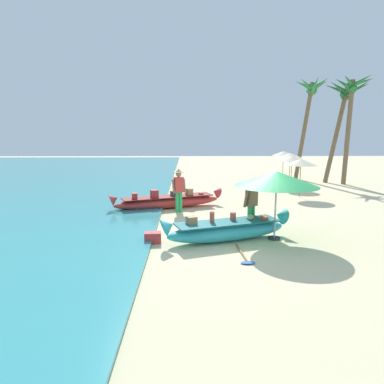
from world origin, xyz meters
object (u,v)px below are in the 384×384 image
boat_cyan_foreground (227,230)px  person_vendor_hatted (179,187)px  boat_red_midground (168,201)px  palm_tree_tall_inland (310,98)px  cooler_box (153,238)px  palm_tree_mid_cluster (352,99)px  palm_tree_leaning_seaward (345,100)px  person_tourist_customer (251,203)px  patio_umbrella_large (277,179)px  paddle (244,256)px

boat_cyan_foreground → person_vendor_hatted: (-1.51, 3.74, 0.69)m
boat_cyan_foreground → boat_red_midground: boat_cyan_foreground is taller
palm_tree_tall_inland → cooler_box: size_ratio=14.78×
boat_cyan_foreground → palm_tree_mid_cluster: size_ratio=0.60×
cooler_box → palm_tree_leaning_seaward: bearing=45.8°
person_tourist_customer → patio_umbrella_large: size_ratio=0.71×
palm_tree_tall_inland → boat_cyan_foreground: bearing=-117.4°
cooler_box → palm_tree_mid_cluster: bearing=43.7°
person_vendor_hatted → person_tourist_customer: bearing=-51.9°
palm_tree_tall_inland → palm_tree_leaning_seaward: bearing=-48.0°
cooler_box → paddle: bearing=-28.9°
cooler_box → patio_umbrella_large: bearing=1.9°
palm_tree_mid_cluster → boat_red_midground: bearing=-147.5°
boat_cyan_foreground → palm_tree_mid_cluster: palm_tree_mid_cluster is taller
palm_tree_tall_inland → palm_tree_leaning_seaward: palm_tree_tall_inland is taller
palm_tree_leaning_seaward → palm_tree_mid_cluster: palm_tree_mid_cluster is taller
boat_red_midground → palm_tree_leaning_seaward: bearing=35.7°
person_tourist_customer → palm_tree_tall_inland: bearing=64.1°
person_vendor_hatted → paddle: 5.52m
boat_cyan_foreground → cooler_box: bearing=-174.5°
patio_umbrella_large → palm_tree_mid_cluster: (7.43, 11.30, 3.39)m
palm_tree_leaning_seaward → cooler_box: 17.35m
person_vendor_hatted → person_tourist_customer: size_ratio=1.02×
patio_umbrella_large → paddle: 2.59m
boat_red_midground → patio_umbrella_large: bearing=-52.2°
boat_cyan_foreground → boat_red_midground: 4.89m
palm_tree_mid_cluster → cooler_box: (-11.01, -11.59, -5.04)m
palm_tree_mid_cluster → person_tourist_customer: bearing=-127.0°
person_tourist_customer → patio_umbrella_large: patio_umbrella_large is taller
person_vendor_hatted → paddle: person_vendor_hatted is taller
boat_cyan_foreground → palm_tree_mid_cluster: (8.84, 11.38, 4.88)m
boat_red_midground → cooler_box: 4.68m
person_tourist_customer → palm_tree_leaning_seaward: size_ratio=0.27×
person_vendor_hatted → palm_tree_mid_cluster: 13.53m
person_tourist_customer → paddle: size_ratio=1.12×
palm_tree_leaning_seaward → cooler_box: palm_tree_leaning_seaward is taller
boat_red_midground → person_tourist_customer: (2.82, -3.71, 0.68)m
person_vendor_hatted → boat_red_midground: bearing=123.2°
boat_red_midground → person_vendor_hatted: (0.48, -0.73, 0.71)m
palm_tree_tall_inland → paddle: 17.76m
boat_cyan_foreground → paddle: size_ratio=2.59×
boat_red_midground → person_vendor_hatted: person_vendor_hatted is taller
boat_cyan_foreground → person_tourist_customer: bearing=42.5°
patio_umbrella_large → palm_tree_tall_inland: palm_tree_tall_inland is taller
boat_cyan_foreground → person_vendor_hatted: 4.09m
palm_tree_leaning_seaward → cooler_box: bearing=-131.4°
cooler_box → paddle: size_ratio=0.31×
person_vendor_hatted → patio_umbrella_large: patio_umbrella_large is taller
palm_tree_tall_inland → palm_tree_leaning_seaward: (1.56, -1.73, -0.33)m
palm_tree_leaning_seaward → paddle: bearing=-122.1°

